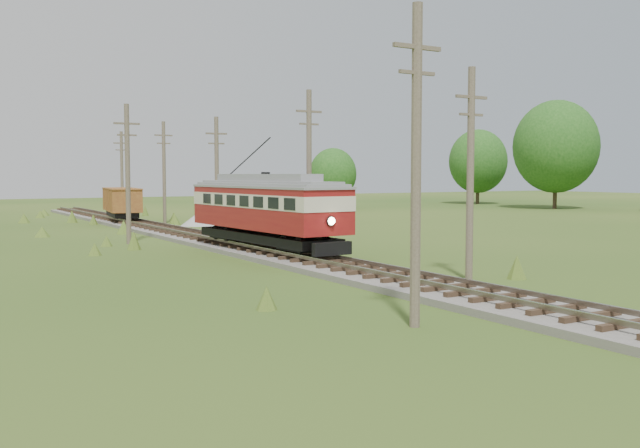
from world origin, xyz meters
TOP-DOWN VIEW (x-y plane):
  - railbed_main at (0.00, 34.00)m, footprint 3.60×96.00m
  - streetcar at (0.00, 30.01)m, footprint 3.48×12.51m
  - gondola at (0.00, 58.28)m, footprint 3.53×7.95m
  - gravel_pile at (4.87, 52.57)m, footprint 2.86×3.03m
  - utility_pole_r_2 at (3.30, 18.00)m, footprint 1.60×0.30m
  - utility_pole_r_3 at (3.20, 31.00)m, footprint 1.60×0.30m
  - utility_pole_r_4 at (3.00, 44.00)m, footprint 1.60×0.30m
  - utility_pole_r_5 at (3.40, 57.00)m, footprint 1.60×0.30m
  - utility_pole_r_6 at (3.20, 70.00)m, footprint 1.60×0.30m
  - utility_pole_l_a at (-4.20, 12.00)m, footprint 1.60×0.30m
  - utility_pole_l_b at (-4.50, 40.00)m, footprint 1.60×0.30m
  - tree_right_4 at (54.00, 58.00)m, footprint 10.50×10.50m
  - tree_right_5 at (56.00, 74.00)m, footprint 8.40×8.40m
  - tree_mid_b at (30.00, 72.00)m, footprint 5.88×5.88m

SIDE VIEW (x-z plane):
  - railbed_main at x=0.00m, z-range -0.09..0.48m
  - gravel_pile at x=4.87m, z-range -0.03..1.00m
  - gondola at x=0.00m, z-range 0.66..3.21m
  - streetcar at x=0.00m, z-range -0.20..5.48m
  - utility_pole_r_4 at x=3.00m, z-range 0.12..8.52m
  - tree_mid_b at x=30.00m, z-range 0.54..8.12m
  - utility_pole_r_2 at x=3.30m, z-range 0.12..8.72m
  - utility_pole_l_b at x=-4.50m, z-range 0.12..8.72m
  - utility_pole_r_6 at x=3.20m, z-range 0.12..8.82m
  - utility_pole_r_5 at x=3.40m, z-range 0.13..9.03m
  - utility_pole_r_3 at x=3.20m, z-range 0.13..9.13m
  - utility_pole_l_a at x=-4.20m, z-range 0.13..9.13m
  - tree_right_5 at x=56.00m, z-range 0.78..11.60m
  - tree_right_4 at x=54.00m, z-range 0.98..14.51m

